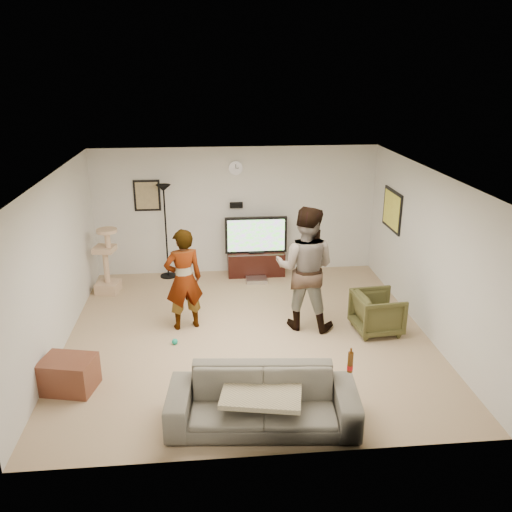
{
  "coord_description": "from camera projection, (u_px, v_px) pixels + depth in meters",
  "views": [
    {
      "loc": [
        -0.58,
        -7.35,
        3.93
      ],
      "look_at": [
        0.15,
        0.2,
        1.21
      ],
      "focal_mm": 37.32,
      "sensor_mm": 36.0,
      "label": 1
    }
  ],
  "objects": [
    {
      "name": "person_right",
      "position": [
        305.0,
        268.0,
        8.21
      ],
      "size": [
        1.15,
        1.03,
        1.97
      ],
      "primitive_type": "imported",
      "rotation": [
        0.0,
        0.0,
        2.79
      ],
      "color": "navy",
      "rests_on": "floor"
    },
    {
      "name": "tv_screen",
      "position": [
        256.0,
        236.0,
        10.33
      ],
      "size": [
        1.11,
        0.01,
        0.63
      ],
      "primitive_type": "cube",
      "color": "#50F72F",
      "rests_on": "tv"
    },
    {
      "name": "wall_clock",
      "position": [
        236.0,
        168.0,
        10.11
      ],
      "size": [
        0.26,
        0.04,
        0.26
      ],
      "primitive_type": "cylinder",
      "rotation": [
        1.57,
        0.0,
        0.0
      ],
      "color": "white",
      "rests_on": "wall_back"
    },
    {
      "name": "wall_left",
      "position": [
        56.0,
        265.0,
        7.6
      ],
      "size": [
        0.04,
        5.5,
        2.5
      ],
      "primitive_type": "cube",
      "color": "silver",
      "rests_on": "floor"
    },
    {
      "name": "ceiling",
      "position": [
        247.0,
        174.0,
        7.42
      ],
      "size": [
        5.5,
        5.5,
        0.02
      ],
      "primitive_type": "cube",
      "color": "silver",
      "rests_on": "wall_back"
    },
    {
      "name": "sofa",
      "position": [
        263.0,
        400.0,
        6.1
      ],
      "size": [
        2.24,
        1.05,
        0.64
      ],
      "primitive_type": "imported",
      "rotation": [
        0.0,
        0.0,
        -0.09
      ],
      "color": "#5E5A51",
      "rests_on": "floor"
    },
    {
      "name": "wall_back",
      "position": [
        236.0,
        211.0,
        10.42
      ],
      "size": [
        5.5,
        0.04,
        2.5
      ],
      "primitive_type": "cube",
      "color": "silver",
      "rests_on": "floor"
    },
    {
      "name": "armchair",
      "position": [
        377.0,
        313.0,
        8.25
      ],
      "size": [
        0.76,
        0.75,
        0.64
      ],
      "primitive_type": "imported",
      "rotation": [
        0.0,
        0.0,
        1.66
      ],
      "color": "#3E3E1F",
      "rests_on": "floor"
    },
    {
      "name": "wall_speaker",
      "position": [
        236.0,
        205.0,
        10.32
      ],
      "size": [
        0.25,
        0.1,
        0.1
      ],
      "primitive_type": "cube",
      "color": "black",
      "rests_on": "wall_back"
    },
    {
      "name": "tv_stand",
      "position": [
        256.0,
        263.0,
        10.57
      ],
      "size": [
        1.11,
        0.45,
        0.46
      ],
      "primitive_type": "cube",
      "color": "black",
      "rests_on": "floor"
    },
    {
      "name": "person_left",
      "position": [
        184.0,
        280.0,
        8.22
      ],
      "size": [
        0.68,
        0.54,
        1.63
      ],
      "primitive_type": "imported",
      "rotation": [
        0.0,
        0.0,
        3.42
      ],
      "color": "#A8A1B8",
      "rests_on": "floor"
    },
    {
      "name": "wall_right",
      "position": [
        427.0,
        253.0,
        8.09
      ],
      "size": [
        0.04,
        5.5,
        2.5
      ],
      "primitive_type": "cube",
      "color": "silver",
      "rests_on": "floor"
    },
    {
      "name": "picture_back",
      "position": [
        147.0,
        196.0,
        10.13
      ],
      "size": [
        0.42,
        0.03,
        0.52
      ],
      "primitive_type": "cube",
      "color": "#8A7C59",
      "rests_on": "wall_back"
    },
    {
      "name": "side_table",
      "position": [
        69.0,
        374.0,
        6.79
      ],
      "size": [
        0.75,
        0.62,
        0.44
      ],
      "primitive_type": "cube",
      "rotation": [
        0.0,
        0.0,
        -0.23
      ],
      "color": "brown",
      "rests_on": "floor"
    },
    {
      "name": "toy_ball",
      "position": [
        175.0,
        342.0,
        7.95
      ],
      "size": [
        0.09,
        0.09,
        0.09
      ],
      "primitive_type": "sphere",
      "color": "#139E7F",
      "rests_on": "floor"
    },
    {
      "name": "floor_lamp",
      "position": [
        166.0,
        232.0,
        10.23
      ],
      "size": [
        0.32,
        0.32,
        1.83
      ],
      "primitive_type": "cylinder",
      "color": "black",
      "rests_on": "floor"
    },
    {
      "name": "floor",
      "position": [
        248.0,
        335.0,
        8.27
      ],
      "size": [
        5.5,
        5.5,
        0.02
      ],
      "primitive_type": "cube",
      "color": "tan",
      "rests_on": "ground"
    },
    {
      "name": "cat_tree",
      "position": [
        106.0,
        261.0,
        9.6
      ],
      "size": [
        0.46,
        0.46,
        1.23
      ],
      "primitive_type": "cube",
      "rotation": [
        0.0,
        0.0,
        -0.19
      ],
      "color": "tan",
      "rests_on": "floor"
    },
    {
      "name": "console_box",
      "position": [
        257.0,
        280.0,
        10.27
      ],
      "size": [
        0.4,
        0.3,
        0.07
      ],
      "primitive_type": "cube",
      "color": "silver",
      "rests_on": "floor"
    },
    {
      "name": "wall_front",
      "position": [
        270.0,
        353.0,
        5.27
      ],
      "size": [
        5.5,
        0.04,
        2.5
      ],
      "primitive_type": "cube",
      "color": "silver",
      "rests_on": "floor"
    },
    {
      "name": "picture_right",
      "position": [
        392.0,
        210.0,
        9.51
      ],
      "size": [
        0.03,
        0.78,
        0.62
      ],
      "primitive_type": "cube",
      "color": "#DED546",
      "rests_on": "wall_right"
    },
    {
      "name": "beer_bottle",
      "position": [
        350.0,
        362.0,
        6.04
      ],
      "size": [
        0.06,
        0.06,
        0.25
      ],
      "primitive_type": "cylinder",
      "color": "#532D0C",
      "rests_on": "sofa"
    },
    {
      "name": "tv",
      "position": [
        256.0,
        235.0,
        10.37
      ],
      "size": [
        1.21,
        0.08,
        0.72
      ],
      "primitive_type": "cube",
      "color": "black",
      "rests_on": "tv_stand"
    },
    {
      "name": "throw_blanket",
      "position": [
        262.0,
        392.0,
        6.06
      ],
      "size": [
        1.02,
        0.86,
        0.06
      ],
      "primitive_type": "cube",
      "rotation": [
        0.0,
        0.0,
        -0.2
      ],
      "color": "tan",
      "rests_on": "sofa"
    }
  ]
}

